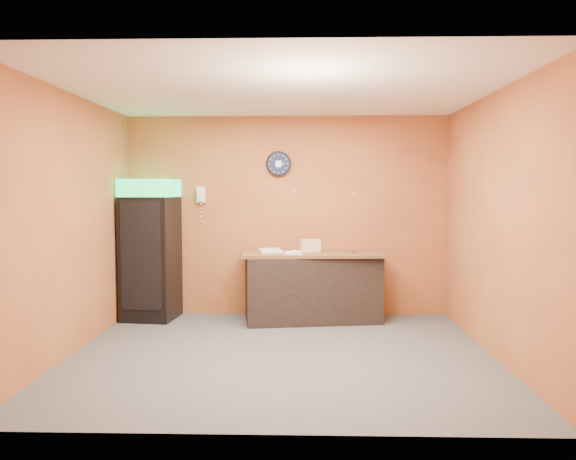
{
  "coord_description": "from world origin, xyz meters",
  "views": [
    {
      "loc": [
        0.24,
        -5.92,
        1.75
      ],
      "look_at": [
        0.06,
        0.6,
        1.3
      ],
      "focal_mm": 35.0,
      "sensor_mm": 36.0,
      "label": 1
    }
  ],
  "objects": [
    {
      "name": "butcher_paper",
      "position": [
        0.36,
        1.6,
        0.91
      ],
      "size": [
        1.92,
        0.96,
        0.04
      ],
      "primitive_type": "cube",
      "rotation": [
        0.0,
        0.0,
        0.07
      ],
      "color": "brown",
      "rests_on": "prep_counter"
    },
    {
      "name": "wrapped_sandwich_mid",
      "position": [
        0.12,
        1.34,
        0.95
      ],
      "size": [
        0.27,
        0.17,
        0.04
      ],
      "primitive_type": "cube",
      "rotation": [
        0.0,
        0.0,
        -0.33
      ],
      "color": "white",
      "rests_on": "butcher_paper"
    },
    {
      "name": "back_wall",
      "position": [
        0.0,
        2.0,
        1.4
      ],
      "size": [
        4.5,
        0.02,
        2.8
      ],
      "primitive_type": "cube",
      "color": "#B16B32",
      "rests_on": "floor"
    },
    {
      "name": "left_wall",
      "position": [
        -2.25,
        0.0,
        1.4
      ],
      "size": [
        0.02,
        4.0,
        2.8
      ],
      "primitive_type": "cube",
      "color": "#B16B32",
      "rests_on": "floor"
    },
    {
      "name": "floor",
      "position": [
        0.0,
        0.0,
        0.0
      ],
      "size": [
        4.5,
        4.5,
        0.0
      ],
      "primitive_type": "plane",
      "color": "#47474C",
      "rests_on": "ground"
    },
    {
      "name": "ceiling",
      "position": [
        0.0,
        0.0,
        2.8
      ],
      "size": [
        4.5,
        4.0,
        0.02
      ],
      "primitive_type": "cube",
      "color": "white",
      "rests_on": "back_wall"
    },
    {
      "name": "sub_roll_stack",
      "position": [
        0.33,
        1.62,
        1.01
      ],
      "size": [
        0.29,
        0.18,
        0.17
      ],
      "rotation": [
        0.0,
        0.0,
        0.34
      ],
      "color": "beige",
      "rests_on": "butcher_paper"
    },
    {
      "name": "right_wall",
      "position": [
        2.25,
        0.0,
        1.4
      ],
      "size": [
        0.02,
        4.0,
        2.8
      ],
      "primitive_type": "cube",
      "color": "#B16B32",
      "rests_on": "floor"
    },
    {
      "name": "prep_counter",
      "position": [
        0.36,
        1.6,
        0.44
      ],
      "size": [
        1.87,
        1.04,
        0.89
      ],
      "primitive_type": "cube",
      "rotation": [
        0.0,
        0.0,
        0.14
      ],
      "color": "black",
      "rests_on": "floor"
    },
    {
      "name": "kitchen_tool",
      "position": [
        0.24,
        1.68,
        0.96
      ],
      "size": [
        0.06,
        0.06,
        0.06
      ],
      "primitive_type": "cylinder",
      "color": "silver",
      "rests_on": "butcher_paper"
    },
    {
      "name": "wrapped_sandwich_right",
      "position": [
        -0.24,
        1.73,
        0.95
      ],
      "size": [
        0.29,
        0.23,
        0.04
      ],
      "primitive_type": "cube",
      "rotation": [
        0.0,
        0.0,
        0.52
      ],
      "color": "white",
      "rests_on": "butcher_paper"
    },
    {
      "name": "wall_phone",
      "position": [
        -1.2,
        1.95,
        1.7
      ],
      "size": [
        0.12,
        0.1,
        0.22
      ],
      "color": "white",
      "rests_on": "back_wall"
    },
    {
      "name": "wrapped_sandwich_left",
      "position": [
        -0.19,
        1.5,
        0.95
      ],
      "size": [
        0.3,
        0.16,
        0.04
      ],
      "primitive_type": "cube",
      "rotation": [
        0.0,
        0.0,
        0.19
      ],
      "color": "white",
      "rests_on": "butcher_paper"
    },
    {
      "name": "wall_clock",
      "position": [
        -0.11,
        1.97,
        2.13
      ],
      "size": [
        0.36,
        0.06,
        0.36
      ],
      "color": "black",
      "rests_on": "back_wall"
    },
    {
      "name": "beverage_cooler",
      "position": [
        -1.85,
        1.61,
        0.93
      ],
      "size": [
        0.74,
        0.75,
        1.91
      ],
      "rotation": [
        0.0,
        0.0,
        -0.11
      ],
      "color": "black",
      "rests_on": "floor"
    }
  ]
}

